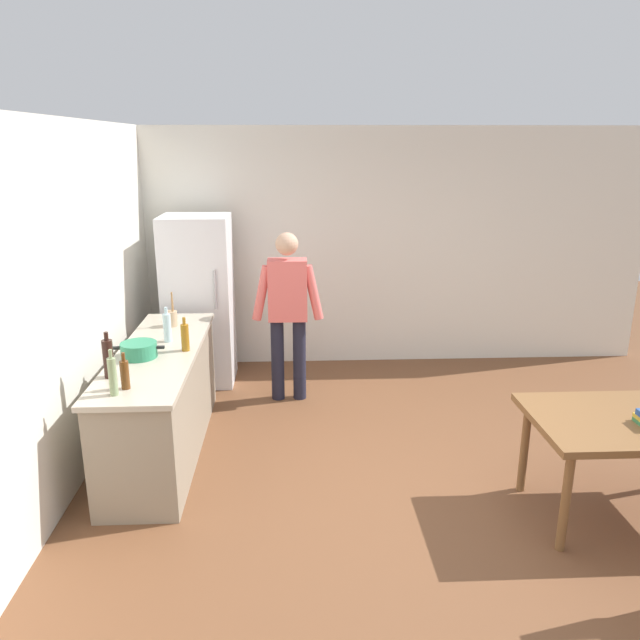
% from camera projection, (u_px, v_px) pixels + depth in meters
% --- Properties ---
extents(ground_plane, '(14.00, 14.00, 0.00)m').
position_uv_depth(ground_plane, '(417.00, 496.00, 4.51)').
color(ground_plane, brown).
extents(wall_back, '(6.40, 0.12, 2.70)m').
position_uv_depth(wall_back, '(370.00, 248.00, 7.01)').
color(wall_back, silver).
rests_on(wall_back, ground_plane).
extents(wall_left, '(0.12, 5.60, 2.70)m').
position_uv_depth(wall_left, '(47.00, 318.00, 4.21)').
color(wall_left, silver).
rests_on(wall_left, ground_plane).
extents(kitchen_counter, '(0.64, 2.20, 0.90)m').
position_uv_depth(kitchen_counter, '(162.00, 401.00, 5.06)').
color(kitchen_counter, gray).
rests_on(kitchen_counter, ground_plane).
extents(refrigerator, '(0.70, 0.67, 1.80)m').
position_uv_depth(refrigerator, '(199.00, 301.00, 6.48)').
color(refrigerator, white).
rests_on(refrigerator, ground_plane).
extents(person, '(0.70, 0.22, 1.70)m').
position_uv_depth(person, '(288.00, 306.00, 5.97)').
color(person, '#1E1E2D').
rests_on(person, ground_plane).
extents(dining_table, '(1.40, 0.90, 0.75)m').
position_uv_depth(dining_table, '(636.00, 428.00, 4.10)').
color(dining_table, brown).
rests_on(dining_table, ground_plane).
extents(cooking_pot, '(0.40, 0.28, 0.12)m').
position_uv_depth(cooking_pot, '(139.00, 350.00, 4.76)').
color(cooking_pot, '#2D845B').
rests_on(cooking_pot, kitchen_counter).
extents(utensil_jar, '(0.11, 0.11, 0.32)m').
position_uv_depth(utensil_jar, '(171.00, 318.00, 5.56)').
color(utensil_jar, tan).
rests_on(utensil_jar, kitchen_counter).
extents(bottle_wine_dark, '(0.08, 0.08, 0.34)m').
position_uv_depth(bottle_wine_dark, '(108.00, 358.00, 4.33)').
color(bottle_wine_dark, black).
rests_on(bottle_wine_dark, kitchen_counter).
extents(bottle_vinegar_tall, '(0.06, 0.06, 0.32)m').
position_uv_depth(bottle_vinegar_tall, '(113.00, 376.00, 4.02)').
color(bottle_vinegar_tall, gray).
rests_on(bottle_vinegar_tall, kitchen_counter).
extents(bottle_water_clear, '(0.07, 0.07, 0.30)m').
position_uv_depth(bottle_water_clear, '(167.00, 327.00, 5.12)').
color(bottle_water_clear, silver).
rests_on(bottle_water_clear, kitchen_counter).
extents(bottle_beer_brown, '(0.06, 0.06, 0.26)m').
position_uv_depth(bottle_beer_brown, '(125.00, 374.00, 4.14)').
color(bottle_beer_brown, '#5B3314').
rests_on(bottle_beer_brown, kitchen_counter).
extents(bottle_oil_amber, '(0.06, 0.06, 0.28)m').
position_uv_depth(bottle_oil_amber, '(185.00, 337.00, 4.89)').
color(bottle_oil_amber, '#996619').
rests_on(bottle_oil_amber, kitchen_counter).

